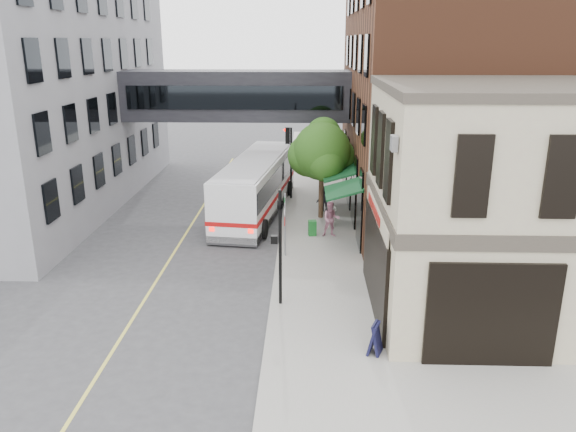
# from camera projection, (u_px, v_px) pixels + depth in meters

# --- Properties ---
(ground) EXTENTS (120.00, 120.00, 0.00)m
(ground) POSITION_uv_depth(u_px,v_px,m) (267.00, 332.00, 19.71)
(ground) COLOR #38383A
(ground) RESTS_ON ground
(sidewalk_main) EXTENTS (4.00, 60.00, 0.15)m
(sidewalk_main) POSITION_uv_depth(u_px,v_px,m) (317.00, 213.00, 32.97)
(sidewalk_main) COLOR gray
(sidewalk_main) RESTS_ON ground
(corner_building) EXTENTS (10.19, 8.12, 8.45)m
(corner_building) POSITION_uv_depth(u_px,v_px,m) (519.00, 204.00, 20.07)
(corner_building) COLOR tan
(corner_building) RESTS_ON ground
(brick_building) EXTENTS (13.76, 18.00, 14.00)m
(brick_building) POSITION_uv_depth(u_px,v_px,m) (460.00, 92.00, 31.60)
(brick_building) COLOR #512A19
(brick_building) RESTS_ON ground
(skyway_bridge) EXTENTS (14.00, 3.18, 3.00)m
(skyway_bridge) POSITION_uv_depth(u_px,v_px,m) (237.00, 95.00, 35.01)
(skyway_bridge) COLOR black
(skyway_bridge) RESTS_ON ground
(traffic_signal_near) EXTENTS (0.44, 0.22, 4.60)m
(traffic_signal_near) POSITION_uv_depth(u_px,v_px,m) (279.00, 234.00, 20.71)
(traffic_signal_near) COLOR black
(traffic_signal_near) RESTS_ON sidewalk_main
(traffic_signal_far) EXTENTS (0.53, 0.28, 4.50)m
(traffic_signal_far) POSITION_uv_depth(u_px,v_px,m) (289.00, 149.00, 34.90)
(traffic_signal_far) COLOR black
(traffic_signal_far) RESTS_ON sidewalk_main
(street_sign_pole) EXTENTS (0.08, 0.75, 3.00)m
(street_sign_pole) POSITION_uv_depth(u_px,v_px,m) (285.00, 219.00, 25.79)
(street_sign_pole) COLOR gray
(street_sign_pole) RESTS_ON sidewalk_main
(street_tree) EXTENTS (3.80, 3.20, 5.60)m
(street_tree) POSITION_uv_depth(u_px,v_px,m) (322.00, 151.00, 31.07)
(street_tree) COLOR #382619
(street_tree) RESTS_ON sidewalk_main
(lane_marking) EXTENTS (0.12, 40.00, 0.01)m
(lane_marking) POSITION_uv_depth(u_px,v_px,m) (185.00, 236.00, 29.39)
(lane_marking) COLOR #D8CC4C
(lane_marking) RESTS_ON ground
(bus) EXTENTS (4.12, 12.12, 3.20)m
(bus) POSITION_uv_depth(u_px,v_px,m) (256.00, 184.00, 32.72)
(bus) COLOR white
(bus) RESTS_ON ground
(pedestrian_a) EXTENTS (0.60, 0.44, 1.51)m
(pedestrian_a) POSITION_uv_depth(u_px,v_px,m) (332.00, 214.00, 30.05)
(pedestrian_a) COLOR silver
(pedestrian_a) RESTS_ON sidewalk_main
(pedestrian_b) EXTENTS (0.93, 0.74, 1.84)m
(pedestrian_b) POSITION_uv_depth(u_px,v_px,m) (331.00, 219.00, 28.62)
(pedestrian_b) COLOR #C6809A
(pedestrian_b) RESTS_ON sidewalk_main
(pedestrian_c) EXTENTS (1.12, 0.90, 1.51)m
(pedestrian_c) POSITION_uv_depth(u_px,v_px,m) (324.00, 199.00, 32.79)
(pedestrian_c) COLOR #212229
(pedestrian_c) RESTS_ON sidewalk_main
(newspaper_box) EXTENTS (0.44, 0.41, 0.80)m
(newspaper_box) POSITION_uv_depth(u_px,v_px,m) (312.00, 228.00, 28.91)
(newspaper_box) COLOR #166222
(newspaper_box) RESTS_ON sidewalk_main
(sandwich_board) EXTENTS (0.57, 0.69, 1.06)m
(sandwich_board) POSITION_uv_depth(u_px,v_px,m) (375.00, 338.00, 17.96)
(sandwich_board) COLOR black
(sandwich_board) RESTS_ON sidewalk_main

